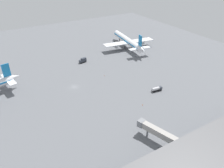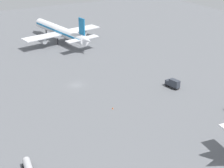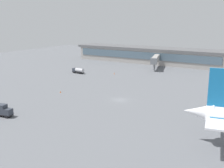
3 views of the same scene
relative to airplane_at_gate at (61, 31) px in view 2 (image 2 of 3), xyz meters
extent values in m
plane|color=slate|center=(51.66, -14.08, -5.79)|extent=(288.00, 288.00, 0.00)
cylinder|color=white|center=(-0.57, -0.10, 0.00)|extent=(44.01, 12.61, 4.82)
cone|color=white|center=(-23.57, -4.30, 0.00)|extent=(5.57, 5.37, 4.58)
cone|color=white|center=(22.42, 4.09, 0.72)|extent=(6.62, 4.88, 3.86)
cube|color=#1972B2|center=(-0.57, -0.10, 0.36)|extent=(42.30, 12.39, 0.87)
cube|color=white|center=(1.58, 0.29, -0.48)|extent=(14.37, 42.25, 0.43)
cylinder|color=#A5A8AD|center=(3.67, -11.19, -2.17)|extent=(6.08, 3.63, 2.65)
cylinder|color=#A5A8AD|center=(-0.51, 11.77, -2.17)|extent=(6.08, 3.63, 2.65)
cube|color=white|center=(18.84, 3.43, 0.48)|extent=(6.85, 17.10, 0.35)
cube|color=#1972B2|center=(18.84, 3.43, 6.27)|extent=(4.24, 1.27, 7.72)
cylinder|color=black|center=(-15.68, -2.86, -4.10)|extent=(0.58, 0.58, 3.38)
cylinder|color=black|center=(3.57, -3.27, -4.10)|extent=(0.58, 0.58, 3.38)
cylinder|color=black|center=(2.19, 4.32, -4.10)|extent=(0.58, 0.58, 3.38)
cube|color=black|center=(70.57, 15.50, -5.24)|extent=(5.84, 2.82, 0.30)
cube|color=#333842|center=(68.70, 15.18, -4.29)|extent=(2.09, 2.18, 1.60)
cube|color=#3F596B|center=(67.90, 15.04, -3.97)|extent=(0.35, 1.59, 0.90)
cube|color=#333842|center=(71.46, 15.65, -3.79)|extent=(4.07, 2.51, 2.60)
cylinder|color=black|center=(68.80, 14.23, -5.39)|extent=(0.84, 0.43, 0.80)
cylinder|color=black|center=(68.48, 16.11, -5.39)|extent=(0.84, 0.43, 0.80)
cylinder|color=black|center=(72.66, 14.90, -5.39)|extent=(0.84, 0.43, 0.80)
cylinder|color=black|center=(72.34, 16.77, -5.39)|extent=(0.84, 0.43, 0.80)
cylinder|color=#B7B7BC|center=(90.26, -42.59, -4.19)|extent=(4.65, 2.21, 1.80)
cylinder|color=black|center=(89.05, -41.52, -5.39)|extent=(0.82, 0.37, 0.80)
cylinder|color=black|center=(88.87, -43.41, -5.39)|extent=(0.82, 0.37, 0.80)
cone|color=#EA590C|center=(74.03, -11.03, -5.49)|extent=(0.44, 0.44, 0.60)
camera|label=1|loc=(13.16, -122.90, 62.33)|focal=35.46mm
camera|label=2|loc=(151.93, -54.34, 44.33)|focal=51.64mm
camera|label=3|loc=(9.48, 59.39, 19.35)|focal=44.03mm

